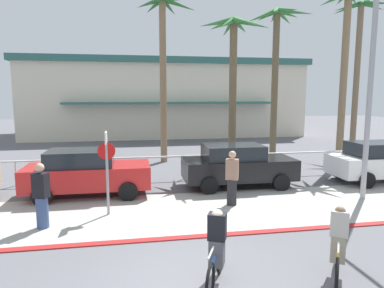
{
  "coord_description": "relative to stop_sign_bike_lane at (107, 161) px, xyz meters",
  "views": [
    {
      "loc": [
        -1.17,
        -6.21,
        3.64
      ],
      "look_at": [
        1.01,
        6.0,
        1.89
      ],
      "focal_mm": 32.61,
      "sensor_mm": 36.0,
      "label": 1
    }
  ],
  "objects": [
    {
      "name": "palm_tree_6",
      "position": [
        14.87,
        9.66,
        5.03
      ],
      "size": [
        3.49,
        3.37,
        9.39
      ],
      "color": "#756047",
      "rests_on": "ground"
    },
    {
      "name": "curb_paint",
      "position": [
        1.89,
        -2.12,
        -1.66
      ],
      "size": [
        44.0,
        0.24,
        0.03
      ],
      "primitive_type": "cube",
      "color": "maroon",
      "rests_on": "ground"
    },
    {
      "name": "ground_plane",
      "position": [
        1.89,
        5.68,
        -1.68
      ],
      "size": [
        80.0,
        80.0,
        0.0
      ],
      "primitive_type": "plane",
      "color": "#5B5B60"
    },
    {
      "name": "rail_fence",
      "position": [
        1.89,
        4.18,
        -0.84
      ],
      "size": [
        20.73,
        0.08,
        1.04
      ],
      "color": "white",
      "rests_on": "ground"
    },
    {
      "name": "sidewalk_strip",
      "position": [
        1.89,
        -0.12,
        -1.67
      ],
      "size": [
        44.0,
        4.0,
        0.02
      ],
      "primitive_type": "cube",
      "color": "#ADAAA0",
      "rests_on": "ground"
    },
    {
      "name": "car_red_1",
      "position": [
        -0.88,
        2.25,
        -0.81
      ],
      "size": [
        4.4,
        2.02,
        1.69
      ],
      "color": "red",
      "rests_on": "ground"
    },
    {
      "name": "pedestrian_0",
      "position": [
        -1.71,
        -0.79,
        -0.82
      ],
      "size": [
        0.47,
        0.43,
        1.82
      ],
      "color": "#384C7A",
      "rests_on": "ground"
    },
    {
      "name": "building_backdrop",
      "position": [
        3.94,
        22.54,
        1.68
      ],
      "size": [
        24.27,
        11.14,
        6.68
      ],
      "color": "beige",
      "rests_on": "ground"
    },
    {
      "name": "palm_tree_2",
      "position": [
        2.57,
        8.3,
        4.49
      ],
      "size": [
        3.17,
        3.09,
        8.71
      ],
      "color": "#846B4C",
      "rests_on": "ground"
    },
    {
      "name": "pedestrian_1",
      "position": [
        3.97,
        0.24,
        -0.82
      ],
      "size": [
        0.47,
        0.43,
        1.83
      ],
      "color": "#232326",
      "rests_on": "ground"
    },
    {
      "name": "cyclist_blue_1",
      "position": [
        2.3,
        -4.35,
        -0.98
      ],
      "size": [
        0.8,
        1.68,
        1.5
      ],
      "color": "black",
      "rests_on": "ground"
    },
    {
      "name": "car_white_3",
      "position": [
        11.11,
        2.23,
        -0.81
      ],
      "size": [
        4.4,
        2.02,
        1.69
      ],
      "color": "white",
      "rests_on": "ground"
    },
    {
      "name": "palm_tree_4",
      "position": [
        8.66,
        7.82,
        4.65
      ],
      "size": [
        3.14,
        3.25,
        8.3
      ],
      "color": "brown",
      "rests_on": "ground"
    },
    {
      "name": "palm_tree_3",
      "position": [
        5.61,
        5.71,
        3.84
      ],
      "size": [
        3.49,
        3.7,
        7.26
      ],
      "color": "brown",
      "rests_on": "ground"
    },
    {
      "name": "cyclist_yellow_0",
      "position": [
        4.71,
        -4.6,
        -0.98
      ],
      "size": [
        1.05,
        1.55,
        1.5
      ],
      "color": "black",
      "rests_on": "ground"
    },
    {
      "name": "streetlight_curb",
      "position": [
        8.77,
        -0.07,
        2.6
      ],
      "size": [
        0.24,
        2.54,
        7.5
      ],
      "color": "#9EA0A5",
      "rests_on": "ground"
    },
    {
      "name": "stop_sign_bike_lane",
      "position": [
        0.0,
        0.0,
        0.0
      ],
      "size": [
        0.52,
        0.56,
        2.56
      ],
      "color": "gray",
      "rests_on": "ground"
    },
    {
      "name": "palm_tree_5",
      "position": [
        11.58,
        6.01,
        4.97
      ],
      "size": [
        2.82,
        3.2,
        8.87
      ],
      "color": "#846B4C",
      "rests_on": "ground"
    },
    {
      "name": "car_black_2",
      "position": [
        4.88,
        2.52,
        -0.81
      ],
      "size": [
        4.4,
        2.02,
        1.69
      ],
      "color": "black",
      "rests_on": "ground"
    }
  ]
}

